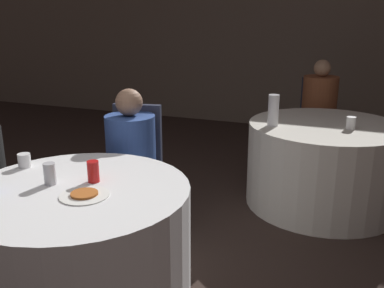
{
  "coord_description": "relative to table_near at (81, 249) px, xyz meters",
  "views": [
    {
      "loc": [
        1.26,
        -1.63,
        1.64
      ],
      "look_at": [
        0.3,
        0.83,
        0.84
      ],
      "focal_mm": 40.0,
      "sensor_mm": 36.0,
      "label": 1
    }
  ],
  "objects": [
    {
      "name": "pizza_plate_near",
      "position": [
        0.1,
        -0.07,
        0.38
      ],
      "size": [
        0.26,
        0.26,
        0.02
      ],
      "color": "white",
      "rests_on": "table_near"
    },
    {
      "name": "person_blue_shirt",
      "position": [
        -0.17,
        0.86,
        0.22
      ],
      "size": [
        0.41,
        0.52,
        1.13
      ],
      "rotation": [
        0.0,
        0.0,
        -2.95
      ],
      "color": "black",
      "rests_on": "ground_plane"
    },
    {
      "name": "table_near",
      "position": [
        0.0,
        0.0,
        0.0
      ],
      "size": [
        1.24,
        1.24,
        0.74
      ],
      "color": "white",
      "rests_on": "ground_plane"
    },
    {
      "name": "cup_near",
      "position": [
        -0.5,
        0.17,
        0.41
      ],
      "size": [
        0.08,
        0.08,
        0.09
      ],
      "color": "white",
      "rests_on": "table_near"
    },
    {
      "name": "chair_far_north",
      "position": [
        0.99,
        3.05,
        0.21
      ],
      "size": [
        0.46,
        0.46,
        0.98
      ],
      "rotation": [
        0.0,
        0.0,
        -2.98
      ],
      "color": "#2D3347",
      "rests_on": "ground_plane"
    },
    {
      "name": "cup_far",
      "position": [
        1.35,
        1.87,
        0.42
      ],
      "size": [
        0.08,
        0.08,
        0.1
      ],
      "color": "white",
      "rests_on": "table_far"
    },
    {
      "name": "chair_near_north",
      "position": [
        -0.2,
        1.02,
        0.21
      ],
      "size": [
        0.47,
        0.47,
        0.98
      ],
      "rotation": [
        0.0,
        0.0,
        -2.95
      ],
      "color": "#2D3347",
      "rests_on": "ground_plane"
    },
    {
      "name": "table_far",
      "position": [
        1.16,
        1.98,
        0.0
      ],
      "size": [
        1.34,
        1.34,
        0.74
      ],
      "color": "white",
      "rests_on": "ground_plane"
    },
    {
      "name": "soda_can_red",
      "position": [
        0.04,
        0.12,
        0.43
      ],
      "size": [
        0.07,
        0.07,
        0.12
      ],
      "color": "red",
      "rests_on": "table_near"
    },
    {
      "name": "bottle_far",
      "position": [
        0.73,
        1.75,
        0.5
      ],
      "size": [
        0.09,
        0.09,
        0.27
      ],
      "color": "white",
      "rests_on": "table_far"
    },
    {
      "name": "soda_can_silver",
      "position": [
        -0.17,
        -0.0,
        0.43
      ],
      "size": [
        0.07,
        0.07,
        0.12
      ],
      "color": "silver",
      "rests_on": "table_near"
    },
    {
      "name": "wall_back",
      "position": [
        0.1,
        4.68,
        1.03
      ],
      "size": [
        16.0,
        0.06,
        2.8
      ],
      "color": "gray",
      "rests_on": "ground_plane"
    },
    {
      "name": "person_floral_shirt",
      "position": [
        1.01,
        2.89,
        0.25
      ],
      "size": [
        0.4,
        0.52,
        1.19
      ],
      "rotation": [
        0.0,
        0.0,
        -2.98
      ],
      "color": "#4C4238",
      "rests_on": "ground_plane"
    }
  ]
}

